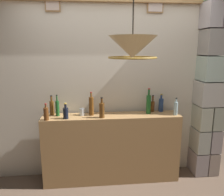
{
  "coord_description": "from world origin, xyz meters",
  "views": [
    {
      "loc": [
        -0.28,
        -2.02,
        1.84
      ],
      "look_at": [
        0.0,
        0.8,
        1.2
      ],
      "focal_mm": 35.87,
      "sensor_mm": 36.0,
      "label": 1
    }
  ],
  "objects_px": {
    "liquor_bottle_whiskey": "(66,113)",
    "pendant_lamp": "(133,48)",
    "liquor_bottle_tequila": "(46,114)",
    "liquor_bottle_mezcal": "(102,110)",
    "liquor_bottle_bourbon": "(57,108)",
    "liquor_bottle_amaro": "(153,106)",
    "liquor_bottle_vermouth": "(161,105)",
    "liquor_bottle_scotch": "(91,106)",
    "glass_tumbler_rocks": "(82,112)",
    "liquor_bottle_rye": "(52,107)",
    "liquor_bottle_rum": "(149,104)",
    "liquor_bottle_vodka": "(176,108)"
  },
  "relations": [
    {
      "from": "liquor_bottle_amaro",
      "to": "pendant_lamp",
      "type": "bearing_deg",
      "value": -115.82
    },
    {
      "from": "liquor_bottle_scotch",
      "to": "liquor_bottle_rye",
      "type": "distance_m",
      "value": 0.54
    },
    {
      "from": "liquor_bottle_rye",
      "to": "glass_tumbler_rocks",
      "type": "relative_size",
      "value": 2.9
    },
    {
      "from": "liquor_bottle_whiskey",
      "to": "liquor_bottle_rum",
      "type": "distance_m",
      "value": 1.12
    },
    {
      "from": "liquor_bottle_tequila",
      "to": "pendant_lamp",
      "type": "distance_m",
      "value": 1.46
    },
    {
      "from": "liquor_bottle_rye",
      "to": "liquor_bottle_rum",
      "type": "bearing_deg",
      "value": -2.76
    },
    {
      "from": "liquor_bottle_vermouth",
      "to": "pendant_lamp",
      "type": "height_order",
      "value": "pendant_lamp"
    },
    {
      "from": "liquor_bottle_vermouth",
      "to": "liquor_bottle_vodka",
      "type": "height_order",
      "value": "liquor_bottle_vermouth"
    },
    {
      "from": "liquor_bottle_bourbon",
      "to": "pendant_lamp",
      "type": "height_order",
      "value": "pendant_lamp"
    },
    {
      "from": "liquor_bottle_tequila",
      "to": "liquor_bottle_scotch",
      "type": "distance_m",
      "value": 0.59
    },
    {
      "from": "liquor_bottle_rum",
      "to": "liquor_bottle_rye",
      "type": "xyz_separation_m",
      "value": [
        -1.31,
        0.06,
        -0.03
      ]
    },
    {
      "from": "liquor_bottle_rum",
      "to": "liquor_bottle_tequila",
      "type": "bearing_deg",
      "value": -173.12
    },
    {
      "from": "liquor_bottle_rum",
      "to": "liquor_bottle_mezcal",
      "type": "bearing_deg",
      "value": -168.8
    },
    {
      "from": "liquor_bottle_mezcal",
      "to": "liquor_bottle_vodka",
      "type": "height_order",
      "value": "liquor_bottle_mezcal"
    },
    {
      "from": "liquor_bottle_whiskey",
      "to": "glass_tumbler_rocks",
      "type": "xyz_separation_m",
      "value": [
        0.2,
        0.13,
        -0.03
      ]
    },
    {
      "from": "liquor_bottle_tequila",
      "to": "liquor_bottle_bourbon",
      "type": "height_order",
      "value": "liquor_bottle_bourbon"
    },
    {
      "from": "glass_tumbler_rocks",
      "to": "pendant_lamp",
      "type": "relative_size",
      "value": 0.15
    },
    {
      "from": "liquor_bottle_scotch",
      "to": "liquor_bottle_rye",
      "type": "height_order",
      "value": "liquor_bottle_scotch"
    },
    {
      "from": "liquor_bottle_vermouth",
      "to": "liquor_bottle_bourbon",
      "type": "xyz_separation_m",
      "value": [
        -1.44,
        -0.07,
        0.01
      ]
    },
    {
      "from": "liquor_bottle_amaro",
      "to": "pendant_lamp",
      "type": "height_order",
      "value": "pendant_lamp"
    },
    {
      "from": "liquor_bottle_whiskey",
      "to": "liquor_bottle_rye",
      "type": "distance_m",
      "value": 0.28
    },
    {
      "from": "liquor_bottle_vermouth",
      "to": "liquor_bottle_scotch",
      "type": "height_order",
      "value": "liquor_bottle_scotch"
    },
    {
      "from": "liquor_bottle_amaro",
      "to": "liquor_bottle_bourbon",
      "type": "height_order",
      "value": "liquor_bottle_bourbon"
    },
    {
      "from": "liquor_bottle_scotch",
      "to": "pendant_lamp",
      "type": "bearing_deg",
      "value": -69.21
    },
    {
      "from": "glass_tumbler_rocks",
      "to": "liquor_bottle_scotch",
      "type": "bearing_deg",
      "value": -5.48
    },
    {
      "from": "liquor_bottle_whiskey",
      "to": "pendant_lamp",
      "type": "relative_size",
      "value": 0.33
    },
    {
      "from": "liquor_bottle_amaro",
      "to": "pendant_lamp",
      "type": "distance_m",
      "value": 1.41
    },
    {
      "from": "liquor_bottle_mezcal",
      "to": "liquor_bottle_tequila",
      "type": "height_order",
      "value": "liquor_bottle_mezcal"
    },
    {
      "from": "liquor_bottle_whiskey",
      "to": "liquor_bottle_rye",
      "type": "bearing_deg",
      "value": 136.63
    },
    {
      "from": "liquor_bottle_whiskey",
      "to": "liquor_bottle_tequila",
      "type": "bearing_deg",
      "value": -171.44
    },
    {
      "from": "liquor_bottle_whiskey",
      "to": "liquor_bottle_vodka",
      "type": "relative_size",
      "value": 0.86
    },
    {
      "from": "liquor_bottle_rum",
      "to": "pendant_lamp",
      "type": "xyz_separation_m",
      "value": [
        -0.42,
        -0.96,
        0.75
      ]
    },
    {
      "from": "liquor_bottle_scotch",
      "to": "liquor_bottle_bourbon",
      "type": "distance_m",
      "value": 0.45
    },
    {
      "from": "liquor_bottle_whiskey",
      "to": "liquor_bottle_bourbon",
      "type": "bearing_deg",
      "value": 131.47
    },
    {
      "from": "liquor_bottle_scotch",
      "to": "liquor_bottle_bourbon",
      "type": "relative_size",
      "value": 1.11
    },
    {
      "from": "liquor_bottle_vermouth",
      "to": "liquor_bottle_whiskey",
      "type": "bearing_deg",
      "value": -170.9
    },
    {
      "from": "liquor_bottle_amaro",
      "to": "liquor_bottle_bourbon",
      "type": "distance_m",
      "value": 1.32
    },
    {
      "from": "liquor_bottle_whiskey",
      "to": "liquor_bottle_tequila",
      "type": "relative_size",
      "value": 0.95
    },
    {
      "from": "liquor_bottle_scotch",
      "to": "glass_tumbler_rocks",
      "type": "distance_m",
      "value": 0.15
    },
    {
      "from": "liquor_bottle_vermouth",
      "to": "pendant_lamp",
      "type": "bearing_deg",
      "value": -120.98
    },
    {
      "from": "liquor_bottle_mezcal",
      "to": "pendant_lamp",
      "type": "distance_m",
      "value": 1.16
    },
    {
      "from": "liquor_bottle_bourbon",
      "to": "glass_tumbler_rocks",
      "type": "relative_size",
      "value": 3.08
    },
    {
      "from": "liquor_bottle_vermouth",
      "to": "liquor_bottle_whiskey",
      "type": "xyz_separation_m",
      "value": [
        -1.32,
        -0.21,
        -0.02
      ]
    },
    {
      "from": "liquor_bottle_whiskey",
      "to": "liquor_bottle_bourbon",
      "type": "relative_size",
      "value": 0.72
    },
    {
      "from": "liquor_bottle_tequila",
      "to": "liquor_bottle_rye",
      "type": "height_order",
      "value": "liquor_bottle_rye"
    },
    {
      "from": "liquor_bottle_amaro",
      "to": "pendant_lamp",
      "type": "relative_size",
      "value": 0.38
    },
    {
      "from": "liquor_bottle_mezcal",
      "to": "liquor_bottle_bourbon",
      "type": "relative_size",
      "value": 0.94
    },
    {
      "from": "liquor_bottle_whiskey",
      "to": "liquor_bottle_tequila",
      "type": "xyz_separation_m",
      "value": [
        -0.24,
        -0.04,
        0.01
      ]
    },
    {
      "from": "liquor_bottle_amaro",
      "to": "liquor_bottle_bourbon",
      "type": "xyz_separation_m",
      "value": [
        -1.32,
        -0.07,
        0.02
      ]
    },
    {
      "from": "liquor_bottle_whiskey",
      "to": "glass_tumbler_rocks",
      "type": "distance_m",
      "value": 0.25
    }
  ]
}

